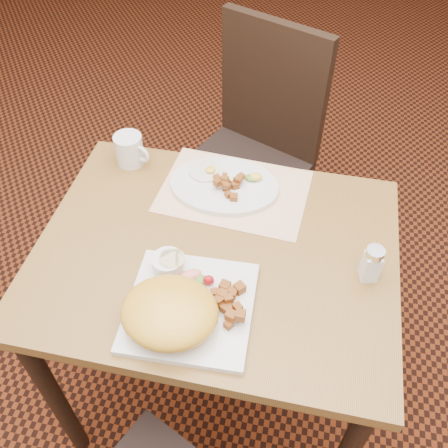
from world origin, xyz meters
TOP-DOWN VIEW (x-y plane):
  - ground at (0.00, 0.00)m, footprint 8.00×8.00m
  - table at (0.00, 0.00)m, footprint 0.90×0.70m
  - chair_far at (-0.01, 0.70)m, footprint 0.55×0.56m
  - placemat at (0.00, 0.22)m, footprint 0.42×0.31m
  - plate_square at (-0.02, -0.18)m, footprint 0.29×0.29m
  - plate_oval at (-0.03, 0.22)m, footprint 0.31×0.23m
  - hollandaise_mound at (-0.05, -0.23)m, footprint 0.21×0.19m
  - ramekin at (-0.09, -0.09)m, footprint 0.08×0.07m
  - garnish_sq at (-0.02, -0.11)m, footprint 0.09×0.06m
  - fried_egg at (-0.08, 0.26)m, footprint 0.10×0.10m
  - garnish_ov at (0.05, 0.26)m, footprint 0.05×0.04m
  - salt_shaker at (0.37, -0.00)m, footprint 0.05×0.05m
  - coffee_mug at (-0.32, 0.28)m, footprint 0.11×0.08m
  - home_fries_sq at (0.06, -0.16)m, footprint 0.11×0.12m
  - home_fries_ov at (-0.01, 0.21)m, footprint 0.09×0.09m

SIDE VIEW (x-z plane):
  - ground at x=0.00m, z-range 0.00..0.00m
  - chair_far at x=-0.01m, z-range 0.05..1.02m
  - table at x=0.00m, z-range 0.27..1.02m
  - placemat at x=0.00m, z-range 0.75..0.75m
  - plate_square at x=-0.02m, z-range 0.75..0.77m
  - plate_oval at x=-0.03m, z-range 0.75..0.77m
  - fried_egg at x=-0.08m, z-range 0.76..0.78m
  - garnish_sq at x=-0.02m, z-range 0.76..0.79m
  - garnish_ov at x=0.05m, z-range 0.77..0.79m
  - home_fries_sq at x=0.06m, z-range 0.76..0.80m
  - home_fries_ov at x=-0.01m, z-range 0.77..0.80m
  - ramekin at x=-0.09m, z-range 0.77..0.81m
  - coffee_mug at x=-0.32m, z-range 0.75..0.84m
  - salt_shaker at x=0.37m, z-range 0.75..0.85m
  - hollandaise_mound at x=-0.05m, z-range 0.76..0.84m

